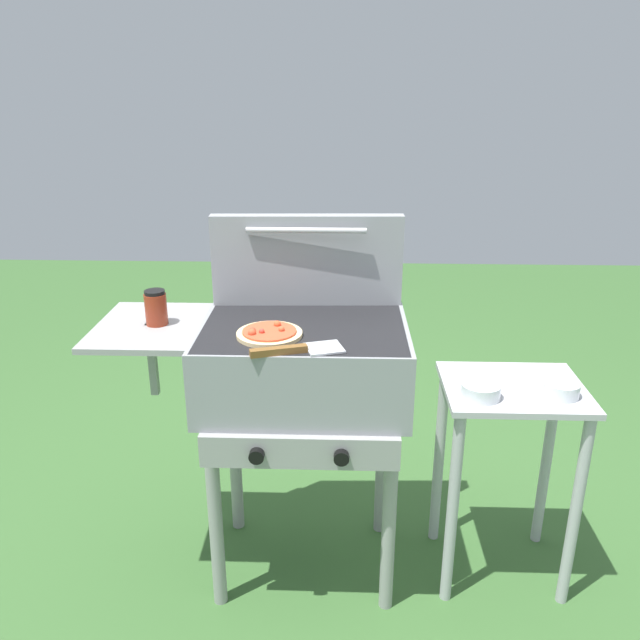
% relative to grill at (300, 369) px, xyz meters
% --- Properties ---
extents(ground_plane, '(8.00, 8.00, 0.00)m').
position_rel_grill_xyz_m(ground_plane, '(0.01, 0.00, -0.76)').
color(ground_plane, '#38602D').
extents(grill, '(0.96, 0.53, 0.90)m').
position_rel_grill_xyz_m(grill, '(0.00, 0.00, 0.00)').
color(grill, gray).
rests_on(grill, ground_plane).
extents(grill_lid_open, '(0.63, 0.09, 0.30)m').
position_rel_grill_xyz_m(grill_lid_open, '(0.01, 0.22, 0.30)').
color(grill_lid_open, gray).
rests_on(grill_lid_open, grill).
extents(pizza_pepperoni, '(0.19, 0.19, 0.03)m').
position_rel_grill_xyz_m(pizza_pepperoni, '(-0.08, -0.08, 0.15)').
color(pizza_pepperoni, beige).
rests_on(pizza_pepperoni, grill).
extents(sauce_jar, '(0.07, 0.07, 0.11)m').
position_rel_grill_xyz_m(sauce_jar, '(-0.44, 0.00, 0.20)').
color(sauce_jar, maroon).
rests_on(sauce_jar, grill).
extents(spatula, '(0.27, 0.13, 0.02)m').
position_rel_grill_xyz_m(spatula, '(0.01, -0.20, 0.15)').
color(spatula, '#B7BABF').
rests_on(spatula, grill).
extents(prep_table, '(0.44, 0.36, 0.71)m').
position_rel_grill_xyz_m(prep_table, '(0.67, 0.00, -0.25)').
color(prep_table, '#B2B2B7').
rests_on(prep_table, ground_plane).
extents(topping_bowl_near, '(0.12, 0.12, 0.04)m').
position_rel_grill_xyz_m(topping_bowl_near, '(0.55, -0.08, -0.03)').
color(topping_bowl_near, silver).
rests_on(topping_bowl_near, prep_table).
extents(topping_bowl_far, '(0.11, 0.11, 0.04)m').
position_rel_grill_xyz_m(topping_bowl_far, '(0.80, -0.06, -0.03)').
color(topping_bowl_far, silver).
rests_on(topping_bowl_far, prep_table).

